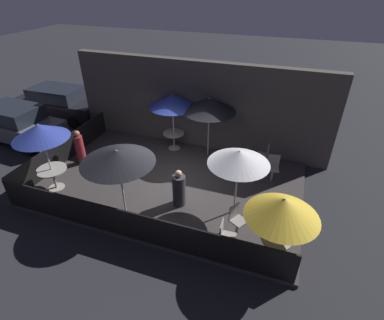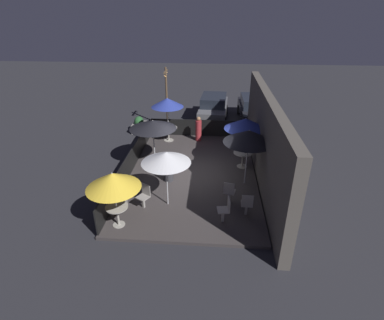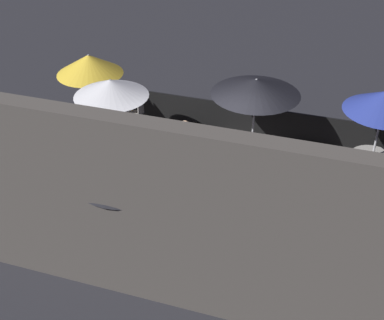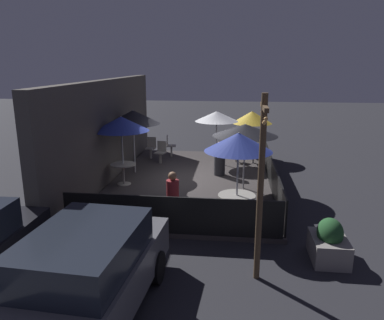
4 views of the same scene
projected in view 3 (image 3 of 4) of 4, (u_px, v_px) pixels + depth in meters
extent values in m
plane|color=#26262B|center=(201.00, 198.00, 12.25)|extent=(60.00, 60.00, 0.00)
cube|color=#383333|center=(201.00, 196.00, 12.22)|extent=(8.90, 5.59, 0.12)
cube|color=#4C4742|center=(148.00, 216.00, 8.85)|extent=(10.50, 0.36, 3.62)
cube|color=black|center=(232.00, 120.00, 14.11)|extent=(8.70, 0.05, 0.95)
cylinder|color=#B2B2B7|center=(206.00, 222.00, 9.54)|extent=(0.05, 0.05, 2.35)
cone|color=#283893|center=(207.00, 179.00, 9.02)|extent=(1.85, 1.85, 0.48)
cylinder|color=#B2B2B7|center=(376.00, 140.00, 11.86)|extent=(0.05, 0.05, 2.39)
cylinder|color=#B2B2B7|center=(92.00, 90.00, 14.36)|extent=(0.05, 0.05, 2.02)
cone|color=gold|center=(89.00, 64.00, 13.95)|extent=(1.75, 1.75, 0.53)
cylinder|color=#B2B2B7|center=(253.00, 120.00, 12.84)|extent=(0.05, 0.05, 2.16)
cone|color=black|center=(256.00, 87.00, 12.35)|extent=(2.11, 2.11, 0.38)
cylinder|color=#B2B2B7|center=(114.00, 121.00, 12.80)|extent=(0.05, 0.05, 2.16)
cone|color=silver|center=(111.00, 88.00, 12.32)|extent=(1.76, 1.76, 0.41)
cylinder|color=#B2B2B7|center=(130.00, 205.00, 9.91)|extent=(0.05, 0.05, 2.38)
cone|color=black|center=(127.00, 163.00, 9.40)|extent=(2.00, 2.00, 0.51)
cylinder|color=#9E998E|center=(205.00, 269.00, 10.18)|extent=(0.48, 0.48, 0.02)
cylinder|color=#9E998E|center=(206.00, 256.00, 9.99)|extent=(0.08, 0.08, 0.69)
cylinder|color=#9E998E|center=(206.00, 241.00, 9.79)|extent=(0.87, 0.87, 0.04)
cylinder|color=#9E998E|center=(366.00, 183.00, 12.51)|extent=(0.53, 0.53, 0.02)
cylinder|color=#9E998E|center=(369.00, 171.00, 12.32)|extent=(0.08, 0.08, 0.73)
cylinder|color=#9E998E|center=(372.00, 157.00, 12.11)|extent=(0.97, 0.97, 0.04)
cylinder|color=#9E998E|center=(96.00, 123.00, 14.91)|extent=(0.41, 0.41, 0.02)
cylinder|color=#9E998E|center=(95.00, 112.00, 14.72)|extent=(0.08, 0.08, 0.72)
cylinder|color=#9E998E|center=(93.00, 99.00, 14.51)|extent=(0.75, 0.75, 0.04)
cube|color=gray|center=(40.00, 218.00, 11.11)|extent=(0.08, 0.08, 0.44)
cube|color=gray|center=(38.00, 209.00, 10.97)|extent=(0.41, 0.41, 0.04)
cube|color=gray|center=(29.00, 198.00, 10.89)|extent=(0.04, 0.40, 0.44)
cube|color=gray|center=(41.00, 191.00, 11.88)|extent=(0.09, 0.09, 0.47)
cube|color=gray|center=(40.00, 182.00, 11.74)|extent=(0.45, 0.45, 0.04)
cube|color=gray|center=(34.00, 177.00, 11.46)|extent=(0.40, 0.08, 0.44)
cube|color=gray|center=(135.00, 122.00, 14.54)|extent=(0.08, 0.08, 0.43)
cube|color=gray|center=(135.00, 114.00, 14.41)|extent=(0.42, 0.42, 0.04)
cube|color=gray|center=(141.00, 107.00, 14.24)|extent=(0.05, 0.40, 0.44)
cube|color=gray|center=(120.00, 133.00, 14.03)|extent=(0.11, 0.11, 0.43)
cube|color=gray|center=(120.00, 125.00, 13.90)|extent=(0.55, 0.55, 0.04)
cube|color=gray|center=(123.00, 120.00, 13.66)|extent=(0.23, 0.36, 0.44)
cube|color=gray|center=(86.00, 209.00, 11.36)|extent=(0.10, 0.10, 0.43)
cube|color=gray|center=(84.00, 200.00, 11.23)|extent=(0.48, 0.48, 0.04)
cube|color=gray|center=(77.00, 189.00, 11.18)|extent=(0.12, 0.40, 0.44)
cylinder|color=#333338|center=(185.00, 148.00, 12.84)|extent=(0.58, 0.58, 1.05)
sphere|color=tan|center=(185.00, 125.00, 12.49)|extent=(0.21, 0.21, 0.21)
cylinder|color=maroon|center=(374.00, 207.00, 10.86)|extent=(0.45, 0.45, 1.14)
sphere|color=#9E704C|center=(381.00, 179.00, 10.49)|extent=(0.22, 0.22, 0.22)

